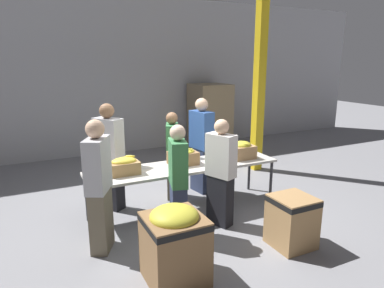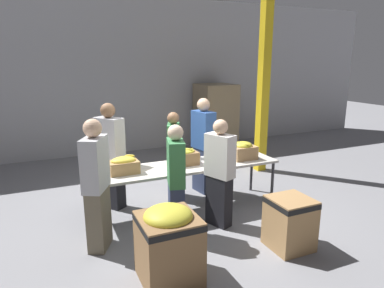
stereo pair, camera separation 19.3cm
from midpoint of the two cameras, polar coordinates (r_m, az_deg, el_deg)
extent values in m
plane|color=gray|center=(5.75, -2.20, -10.96)|extent=(30.00, 30.00, 0.00)
cube|color=#A8A8AD|center=(9.17, -13.02, 10.93)|extent=(16.00, 0.08, 4.00)
cube|color=beige|center=(5.47, -2.27, -3.80)|extent=(3.11, 0.76, 0.04)
cylinder|color=#38383D|center=(4.94, -17.03, -11.23)|extent=(0.05, 0.05, 0.73)
cylinder|color=#38383D|center=(6.07, 12.11, -6.15)|extent=(0.05, 0.05, 0.73)
cylinder|color=#38383D|center=(5.53, -18.12, -8.58)|extent=(0.05, 0.05, 0.73)
cylinder|color=#38383D|center=(6.56, 8.67, -4.48)|extent=(0.05, 0.05, 0.73)
cube|color=#A37A4C|center=(5.16, -12.29, -3.91)|extent=(0.43, 0.29, 0.19)
ellipsoid|color=yellow|center=(5.13, -12.35, -2.83)|extent=(0.37, 0.24, 0.11)
ellipsoid|color=yellow|center=(5.20, -11.32, -2.02)|extent=(0.15, 0.12, 0.05)
ellipsoid|color=yellow|center=(5.20, -12.37, -2.29)|extent=(0.15, 0.05, 0.05)
cube|color=olive|center=(5.50, -2.50, -2.37)|extent=(0.45, 0.32, 0.21)
ellipsoid|color=gold|center=(5.48, -2.51, -1.27)|extent=(0.38, 0.28, 0.09)
ellipsoid|color=gold|center=(5.51, -2.58, -0.83)|extent=(0.10, 0.22, 0.04)
ellipsoid|color=gold|center=(5.50, -1.15, -0.96)|extent=(0.15, 0.17, 0.04)
ellipsoid|color=gold|center=(5.44, -1.97, -0.99)|extent=(0.21, 0.12, 0.04)
cube|color=tan|center=(5.89, 7.32, -1.30)|extent=(0.41, 0.33, 0.22)
ellipsoid|color=gold|center=(5.86, 7.36, -0.15)|extent=(0.32, 0.29, 0.13)
ellipsoid|color=gold|center=(5.94, 7.35, 0.29)|extent=(0.09, 0.16, 0.04)
ellipsoid|color=gold|center=(5.77, 7.54, -0.01)|extent=(0.15, 0.17, 0.05)
ellipsoid|color=gold|center=(5.85, 6.62, 0.29)|extent=(0.15, 0.11, 0.05)
cube|color=#2D3856|center=(6.41, 0.67, -4.30)|extent=(0.28, 0.43, 0.83)
cube|color=#2D5199|center=(6.21, 0.69, 2.36)|extent=(0.31, 0.50, 0.69)
sphere|color=#DBAD89|center=(6.14, 0.70, 6.57)|extent=(0.23, 0.23, 0.23)
cube|color=#2D3856|center=(4.86, -3.43, -10.94)|extent=(0.28, 0.40, 0.75)
cube|color=#387A47|center=(4.61, -3.56, -3.18)|extent=(0.32, 0.47, 0.62)
sphere|color=beige|center=(4.51, -3.64, 1.89)|extent=(0.21, 0.21, 0.21)
cube|color=black|center=(5.85, -14.27, -6.53)|extent=(0.40, 0.45, 0.83)
cube|color=#B2B2B7|center=(5.64, -14.72, 0.73)|extent=(0.46, 0.52, 0.69)
sphere|color=#896042|center=(5.56, -15.01, 5.36)|extent=(0.24, 0.24, 0.24)
cube|color=black|center=(5.16, 3.62, -9.34)|extent=(0.32, 0.41, 0.76)
cube|color=silver|center=(4.93, 3.74, -1.91)|extent=(0.36, 0.48, 0.63)
sphere|color=#DBAD89|center=(4.84, 3.81, 2.89)|extent=(0.21, 0.21, 0.21)
cube|color=#6B604C|center=(6.15, -4.14, -5.61)|extent=(0.31, 0.40, 0.73)
cube|color=#387A47|center=(5.96, -4.26, 0.46)|extent=(0.35, 0.46, 0.61)
sphere|color=#896042|center=(5.88, -4.33, 4.31)|extent=(0.21, 0.21, 0.21)
cube|color=#6B604C|center=(4.67, -16.06, -12.12)|extent=(0.37, 0.44, 0.82)
cube|color=#B2B2B7|center=(4.40, -16.70, -3.35)|extent=(0.42, 0.52, 0.67)
sphere|color=#DBAD89|center=(4.30, -17.12, 2.42)|extent=(0.23, 0.23, 0.23)
cube|color=olive|center=(3.96, -4.36, -17.04)|extent=(0.63, 0.63, 0.76)
cube|color=black|center=(3.81, -4.45, -12.85)|extent=(0.64, 0.64, 0.07)
ellipsoid|color=gold|center=(3.78, -4.46, -11.96)|extent=(0.54, 0.54, 0.22)
cube|color=#A37A4C|center=(4.77, 15.17, -12.36)|extent=(0.52, 0.52, 0.69)
cube|color=black|center=(4.65, 15.39, -9.17)|extent=(0.52, 0.52, 0.07)
cube|color=gold|center=(7.55, 10.44, 10.50)|extent=(0.20, 0.20, 4.00)
cube|color=olive|center=(9.69, 2.36, -0.18)|extent=(1.05, 1.05, 0.13)
cube|color=#897556|center=(9.52, 2.41, 5.01)|extent=(0.97, 0.97, 1.64)
camera|label=1|loc=(0.10, -91.03, -0.25)|focal=32.00mm
camera|label=2|loc=(0.10, 88.97, 0.25)|focal=32.00mm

